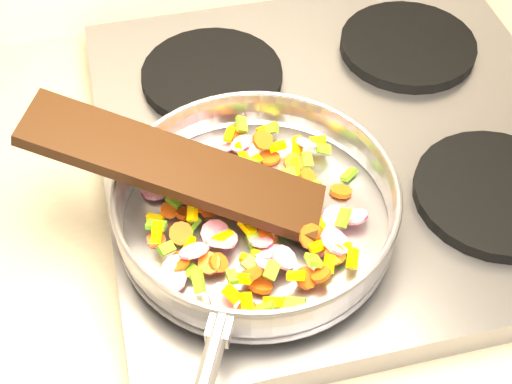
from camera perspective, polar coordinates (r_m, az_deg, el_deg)
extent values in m
cube|color=#939399|center=(0.92, 6.83, 3.72)|extent=(0.60, 0.60, 0.04)
cylinder|color=black|center=(0.78, 0.37, -3.69)|extent=(0.19, 0.19, 0.02)
cylinder|color=black|center=(0.87, 18.64, -0.10)|extent=(0.19, 0.19, 0.02)
cylinder|color=black|center=(0.97, -3.54, 9.30)|extent=(0.19, 0.19, 0.02)
cylinder|color=black|center=(1.04, 12.04, 11.40)|extent=(0.19, 0.19, 0.02)
cylinder|color=#9E9EA5|center=(0.78, 0.00, -2.24)|extent=(0.30, 0.30, 0.01)
torus|color=#9E9EA5|center=(0.76, 0.00, -0.93)|extent=(0.34, 0.34, 0.05)
torus|color=#9E9EA5|center=(0.74, 0.00, 0.20)|extent=(0.31, 0.31, 0.01)
cube|color=#9E9EA5|center=(0.66, -2.89, -10.79)|extent=(0.03, 0.04, 0.02)
cylinder|color=#D0470D|center=(0.83, -5.62, 3.25)|extent=(0.03, 0.03, 0.02)
cylinder|color=#D51447|center=(0.81, -2.06, 0.19)|extent=(0.03, 0.03, 0.02)
cylinder|color=#D51447|center=(0.83, 4.05, 3.92)|extent=(0.04, 0.04, 0.02)
cylinder|color=#D0470D|center=(0.72, 5.24, -6.58)|extent=(0.02, 0.03, 0.02)
cylinder|color=#D0470D|center=(0.86, -1.33, 4.39)|extent=(0.03, 0.03, 0.01)
cylinder|color=#D0470D|center=(0.77, -4.70, -0.94)|extent=(0.03, 0.03, 0.01)
cube|color=#579F17|center=(0.74, -7.18, -4.51)|extent=(0.02, 0.02, 0.01)
cylinder|color=#D0470D|center=(0.74, 6.31, -4.99)|extent=(0.03, 0.03, 0.02)
cylinder|color=#D51447|center=(0.74, 1.03, -4.82)|extent=(0.04, 0.04, 0.02)
cube|color=#FABB00|center=(0.73, 5.86, -5.76)|extent=(0.02, 0.02, 0.02)
cube|color=#FABB00|center=(0.77, -2.80, -0.77)|extent=(0.02, 0.02, 0.01)
cube|color=#FABB00|center=(0.71, 3.23, -6.70)|extent=(0.02, 0.02, 0.01)
cube|color=#FABB00|center=(0.84, 5.00, 4.12)|extent=(0.02, 0.01, 0.01)
cube|color=#579F17|center=(0.75, 1.54, -2.22)|extent=(0.02, 0.02, 0.02)
cube|color=#FABB00|center=(0.71, 1.48, -8.78)|extent=(0.02, 0.01, 0.02)
cube|color=#579F17|center=(0.74, 6.55, -5.24)|extent=(0.03, 0.02, 0.02)
cube|color=#FABB00|center=(0.76, -5.11, -1.68)|extent=(0.02, 0.02, 0.02)
cube|color=#579F17|center=(0.73, -5.20, -6.27)|extent=(0.02, 0.02, 0.02)
cube|color=#579F17|center=(0.81, -0.59, 2.49)|extent=(0.03, 0.03, 0.02)
cylinder|color=#D51447|center=(0.80, -5.81, 0.47)|extent=(0.04, 0.04, 0.02)
cylinder|color=#D51447|center=(0.81, -8.00, 0.20)|extent=(0.04, 0.04, 0.01)
cube|color=#FABB00|center=(0.79, -3.98, 1.09)|extent=(0.02, 0.01, 0.01)
cylinder|color=#D51447|center=(0.79, -3.10, 0.24)|extent=(0.03, 0.03, 0.02)
cube|color=#FABB00|center=(0.76, -0.72, -2.84)|extent=(0.02, 0.02, 0.01)
cube|color=#FABB00|center=(0.74, 7.74, -5.30)|extent=(0.02, 0.02, 0.02)
cube|color=#579F17|center=(0.76, 2.23, -2.55)|extent=(0.02, 0.02, 0.02)
cylinder|color=#D0470D|center=(0.74, -6.18, -5.53)|extent=(0.03, 0.03, 0.02)
cylinder|color=#D0470D|center=(0.80, -3.41, 1.23)|extent=(0.03, 0.03, 0.02)
cube|color=#579F17|center=(0.85, -1.16, 5.42)|extent=(0.02, 0.02, 0.02)
cylinder|color=#D51447|center=(0.76, 4.77, -4.32)|extent=(0.03, 0.04, 0.03)
cube|color=#FABB00|center=(0.84, -2.14, 4.61)|extent=(0.02, 0.02, 0.01)
cylinder|color=#D0470D|center=(0.71, -0.68, -9.61)|extent=(0.03, 0.03, 0.02)
cylinder|color=#D0470D|center=(0.73, -3.75, -5.70)|extent=(0.03, 0.02, 0.01)
cylinder|color=#D0470D|center=(0.72, 4.00, -6.88)|extent=(0.02, 0.03, 0.02)
cube|color=#FABB00|center=(0.71, -1.11, -6.94)|extent=(0.02, 0.02, 0.02)
cylinder|color=#D0470D|center=(0.76, 0.93, -3.39)|extent=(0.03, 0.03, 0.02)
cube|color=#579F17|center=(0.78, -6.52, -0.66)|extent=(0.02, 0.02, 0.01)
cube|color=#579F17|center=(0.71, -4.64, -7.13)|extent=(0.01, 0.03, 0.02)
cube|color=#FABB00|center=(0.70, -1.95, -8.17)|extent=(0.02, 0.02, 0.02)
cylinder|color=#D51447|center=(0.77, 6.29, -2.05)|extent=(0.04, 0.03, 0.02)
cylinder|color=#D51447|center=(0.75, -2.35, -3.78)|extent=(0.03, 0.03, 0.00)
cylinder|color=#D0470D|center=(0.79, -0.18, -0.16)|extent=(0.03, 0.03, 0.01)
cube|color=#579F17|center=(0.78, 2.88, 0.58)|extent=(0.02, 0.02, 0.01)
cylinder|color=#D51447|center=(0.81, -0.85, 2.32)|extent=(0.04, 0.04, 0.02)
cylinder|color=#D51447|center=(0.74, -6.38, -6.17)|extent=(0.04, 0.04, 0.02)
cylinder|color=#D0470D|center=(0.78, -5.56, -0.32)|extent=(0.03, 0.03, 0.02)
cube|color=#FABB00|center=(0.84, 1.72, 3.68)|extent=(0.02, 0.01, 0.01)
cube|color=#579F17|center=(0.70, 0.52, -9.31)|extent=(0.03, 0.02, 0.02)
cylinder|color=#D51447|center=(0.72, -2.67, -8.39)|extent=(0.04, 0.03, 0.02)
cube|color=#FABB00|center=(0.76, 5.19, -2.58)|extent=(0.02, 0.02, 0.02)
cylinder|color=#D51447|center=(0.76, 0.44, -3.52)|extent=(0.04, 0.04, 0.02)
cube|color=#579F17|center=(0.82, -5.98, 2.54)|extent=(0.02, 0.02, 0.01)
cube|color=#FABB00|center=(0.82, -1.16, 3.25)|extent=(0.01, 0.02, 0.01)
cylinder|color=#D0470D|center=(0.78, -5.81, -1.71)|extent=(0.03, 0.03, 0.01)
cube|color=#579F17|center=(0.76, -7.98, -2.64)|extent=(0.02, 0.02, 0.01)
cube|color=#579F17|center=(0.71, 3.03, -8.97)|extent=(0.03, 0.02, 0.02)
cylinder|color=#D0470D|center=(0.80, -3.59, 1.83)|extent=(0.03, 0.03, 0.02)
cylinder|color=#D51447|center=(0.81, -2.17, 0.77)|extent=(0.04, 0.04, 0.02)
cube|color=#579F17|center=(0.83, 5.44, 3.45)|extent=(0.02, 0.01, 0.02)
cylinder|color=#D0470D|center=(0.78, 1.36, -1.47)|extent=(0.03, 0.03, 0.01)
cylinder|color=#D0470D|center=(0.79, -3.65, -1.29)|extent=(0.03, 0.03, 0.02)
cylinder|color=#D0470D|center=(0.81, 6.79, 0.05)|extent=(0.04, 0.03, 0.02)
cylinder|color=#D51447|center=(0.79, 2.26, 0.57)|extent=(0.04, 0.03, 0.03)
cube|color=#FABB00|center=(0.78, -8.07, -2.07)|extent=(0.02, 0.02, 0.01)
cube|color=#579F17|center=(0.79, -2.30, 0.81)|extent=(0.03, 0.02, 0.01)
cylinder|color=#D0470D|center=(0.74, 4.43, -3.59)|extent=(0.03, 0.03, 0.03)
cube|color=#FABB00|center=(0.78, 0.48, -1.98)|extent=(0.02, 0.01, 0.01)
cube|color=#FABB00|center=(0.75, 6.74, -4.25)|extent=(0.03, 0.02, 0.01)
cylinder|color=#D0470D|center=(0.83, 0.53, 4.19)|extent=(0.03, 0.03, 0.03)
cylinder|color=#D0470D|center=(0.79, -5.03, 1.28)|extent=(0.03, 0.03, 0.01)
cube|color=#FABB00|center=(0.85, 0.88, 5.14)|extent=(0.03, 0.02, 0.01)
cylinder|color=#D51447|center=(0.82, -5.59, 1.40)|extent=(0.03, 0.03, 0.02)
cube|color=#579F17|center=(0.71, 1.25, -6.28)|extent=(0.02, 0.02, 0.02)
cube|color=#FABB00|center=(0.79, 3.76, -0.75)|extent=(0.02, 0.02, 0.02)
cube|color=#FABB00|center=(0.76, -2.62, -3.62)|extent=(0.02, 0.02, 0.01)
cylinder|color=#D51447|center=(0.83, -1.16, 3.88)|extent=(0.03, 0.03, 0.02)
cube|color=#FABB00|center=(0.74, -0.14, -5.62)|extent=(0.02, 0.03, 0.02)
cube|color=#579F17|center=(0.75, 0.58, -4.13)|extent=(0.02, 0.03, 0.01)
cylinder|color=#D0470D|center=(0.83, -3.17, 2.31)|extent=(0.04, 0.04, 0.01)
cylinder|color=#D51447|center=(0.80, -3.85, 1.06)|extent=(0.03, 0.03, 0.02)
cube|color=#FABB00|center=(0.84, 3.34, 3.66)|extent=(0.02, 0.03, 0.02)
cylinder|color=#D0470D|center=(0.76, 0.66, -1.43)|extent=(0.03, 0.03, 0.01)
cube|color=#FABB00|center=(0.82, 3.16, 1.92)|extent=(0.01, 0.03, 0.01)
cube|color=#579F17|center=(0.76, -5.85, -3.16)|extent=(0.02, 0.02, 0.01)
cube|color=#579F17|center=(0.80, -1.00, 1.45)|extent=(0.02, 0.02, 0.02)
cylinder|color=#D51447|center=(0.73, 2.27, -5.26)|extent=(0.03, 0.04, 0.02)
cylinder|color=#D0470D|center=(0.72, -0.42, -6.60)|extent=(0.03, 0.03, 0.02)
cube|color=#FABB00|center=(0.70, -0.74, -8.92)|extent=(0.01, 0.02, 0.02)
cylinder|color=#D51447|center=(0.75, 0.39, -3.97)|extent=(0.04, 0.03, 0.02)
cylinder|color=#D51447|center=(0.74, 6.39, -3.94)|extent=(0.04, 0.05, 0.03)
cube|color=#579F17|center=(0.85, 1.26, 5.08)|extent=(0.02, 0.02, 0.02)
cylinder|color=#D0470D|center=(0.73, -3.02, -5.68)|extent=(0.02, 0.03, 0.02)
cylinder|color=#D0470D|center=(0.73, 0.35, -7.48)|extent=(0.04, 0.04, 0.02)
cube|color=#FABB00|center=(0.74, 4.98, -4.37)|extent=(0.02, 0.01, 0.01)
cylinder|color=#D51447|center=(0.76, -3.28, -3.34)|extent=(0.04, 0.04, 0.02)
cube|color=#FABB00|center=(0.75, -7.96, -3.26)|extent=(0.02, 0.03, 0.02)
cube|color=#579F17|center=(0.82, -2.30, 1.99)|extent=(0.02, 0.02, 0.01)
cube|color=#FABB00|center=(0.75, 1.38, -2.46)|extent=(0.02, 0.02, 0.01)
cylinder|color=#D51447|center=(0.78, 1.60, -0.83)|extent=(0.04, 0.03, 0.03)
cylinder|color=#D0470D|center=(0.77, -7.98, -3.80)|extent=(0.02, 0.02, 0.01)
cube|color=#FABB00|center=(0.75, -5.45, -4.50)|extent=(0.02, 0.03, 0.02)
cylinder|color=#D51447|center=(0.73, -6.83, -6.94)|extent=(0.05, 0.05, 0.01)
cube|color=#FABB00|center=(0.79, -2.43, -0.21)|extent=(0.03, 0.02, 0.02)
cylinder|color=#D0470D|center=(0.80, 1.37, 0.52)|extent=(0.03, 0.03, 0.02)
cylinder|color=#D51447|center=(0.79, -1.13, -0.03)|extent=(0.05, 0.05, 0.01)
cube|color=#579F17|center=(0.82, 7.44, 1.40)|extent=(0.02, 0.02, 0.01)
cube|color=#579F17|center=(0.76, 6.99, -2.09)|extent=(0.02, 0.02, 0.02)
cylinder|color=#D0470D|center=(0.85, -1.63, 4.76)|extent=(0.03, 0.03, 0.02)
cube|color=#579F17|center=(0.72, 4.61, -5.47)|extent=(0.02, 0.02, 0.02)
cylinder|color=#D51447|center=(0.78, 7.98, -1.98)|extent=(0.04, 0.04, 0.02)
cube|color=#FABB00|center=(0.81, -2.47, 1.92)|extent=(0.02, 0.02, 0.02)
cube|color=#579F17|center=(0.79, 4.51, 0.16)|extent=(0.03, 0.02, 0.01)
cube|color=#579F17|center=(0.82, -4.81, 1.47)|extent=(0.02, 0.02, 0.02)
cube|color=#579F17|center=(0.79, 2.60, 1.45)|extent=(0.02, 0.01, 0.02)
cube|color=#579F17|center=(0.77, -0.20, -1.95)|extent=(0.02, 0.02, 0.01)
cube|color=#579F17|center=(0.77, -5.23, -2.71)|extent=(0.03, 0.02, 0.02)
cube|color=#579F17|center=(0.73, -0.29, -5.89)|extent=(0.02, 0.02, 0.01)
cylinder|color=#D0470D|center=(0.81, 4.18, 1.32)|extent=(0.03, 0.03, 0.01)
cube|color=#FABB00|center=(0.81, -6.86, 1.60)|extent=(0.02, 0.01, 0.01)
cube|color=#579F17|center=(0.78, -5.45, 0.22)|extent=(0.02, 0.02, 0.02)
cube|color=#579F17|center=(0.82, 4.11, 2.60)|extent=(0.01, 0.02, 0.01)
cylinder|color=#D51447|center=(0.82, -4.75, 1.16)|extent=(0.04, 0.04, 0.01)
cylinder|color=#D51447|center=(0.74, -2.91, -4.14)|extent=(0.04, 0.03, 0.03)
cube|color=#FABB00|center=(0.82, -0.32, 2.39)|extent=(0.03, 0.02, 0.01)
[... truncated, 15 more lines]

